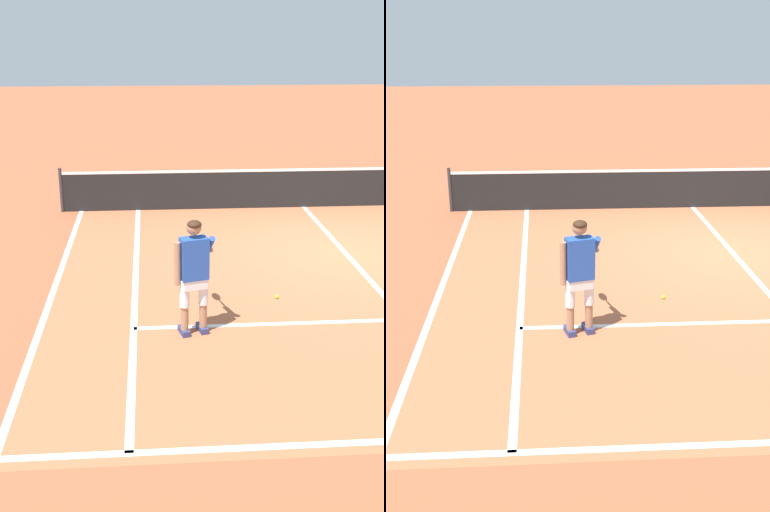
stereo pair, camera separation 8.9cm
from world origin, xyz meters
TOP-DOWN VIEW (x-y plane):
  - ground_plane at (0.00, 0.00)m, footprint 80.00×80.00m
  - court_inner_surface at (0.00, -1.32)m, footprint 10.98×9.66m
  - line_centre_service at (0.00, 0.11)m, footprint 0.10×6.40m
  - line_singles_left at (-4.12, -1.32)m, footprint 0.10×9.26m
  - line_doubles_left at (-5.49, -1.32)m, footprint 0.10×9.26m
  - tennis_net at (0.00, 3.31)m, footprint 11.96×0.08m
  - tennis_player at (-3.24, -3.28)m, footprint 0.59×1.21m
  - tennis_ball_near_feet at (-1.80, -2.16)m, footprint 0.07×0.07m

SIDE VIEW (x-z plane):
  - ground_plane at x=0.00m, z-range 0.00..0.00m
  - court_inner_surface at x=0.00m, z-range 0.00..0.00m
  - line_centre_service at x=0.00m, z-range 0.00..0.01m
  - line_singles_left at x=-4.12m, z-range 0.00..0.01m
  - line_doubles_left at x=-5.49m, z-range 0.00..0.01m
  - tennis_ball_near_feet at x=-1.80m, z-range 0.00..0.07m
  - tennis_net at x=0.00m, z-range -0.04..1.03m
  - tennis_player at x=-3.24m, z-range 0.13..1.85m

